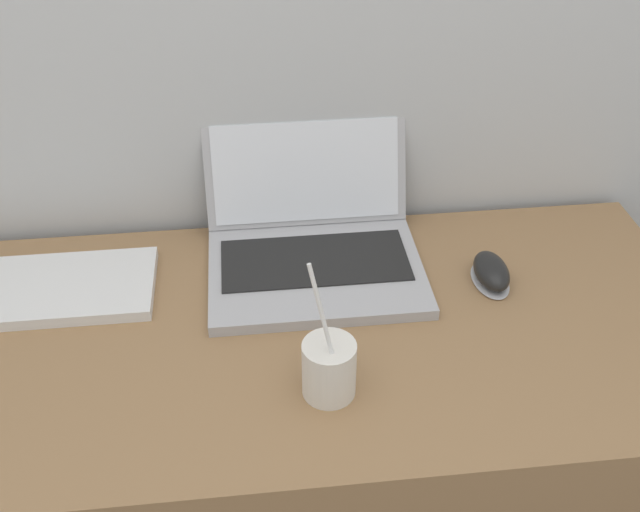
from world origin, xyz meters
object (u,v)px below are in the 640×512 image
laptop (314,240)px  computer_mouse (492,272)px  external_keyboard (40,290)px  drink_cup (330,367)px

laptop → computer_mouse: bearing=-18.2°
computer_mouse → external_keyboard: computer_mouse is taller
laptop → drink_cup: bearing=-92.0°
external_keyboard → laptop: bearing=5.7°
drink_cup → laptop: bearing=88.0°
drink_cup → external_keyboard: drink_cup is taller
drink_cup → external_keyboard: size_ratio=0.59×
laptop → external_keyboard: bearing=-174.3°
computer_mouse → external_keyboard: 0.76m
laptop → drink_cup: size_ratio=1.63×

